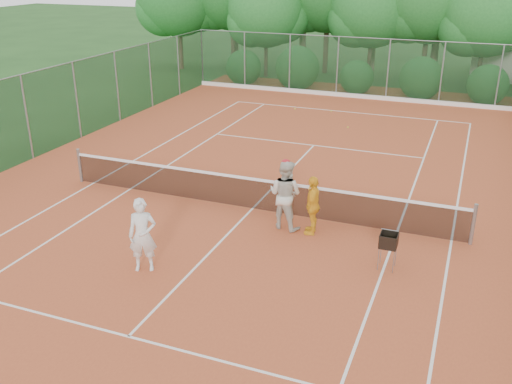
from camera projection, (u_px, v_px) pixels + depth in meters
ground at (252, 210)px, 16.41m from camera, size 120.00×120.00×0.00m
clay_court at (252, 209)px, 16.41m from camera, size 18.00×36.00×0.02m
tennis_net at (252, 193)px, 16.21m from camera, size 11.97×0.10×1.10m
player_white at (143, 235)px, 12.92m from camera, size 0.76×0.65×1.76m
player_center_grp at (285, 194)px, 14.95m from camera, size 1.05×0.89×1.93m
player_yellow at (313, 205)px, 14.70m from camera, size 0.51×0.97×1.58m
ball_hopper at (389, 241)px, 13.03m from camera, size 0.39×0.39×0.89m
stray_ball_a at (348, 127)px, 24.12m from camera, size 0.07×0.07×0.07m
stray_ball_b at (295, 109)px, 27.04m from camera, size 0.07×0.07×0.07m
stray_ball_c at (331, 111)px, 26.64m from camera, size 0.07×0.07×0.07m
court_markings at (252, 209)px, 16.40m from camera, size 11.03×23.83×0.01m
fence_back at (362, 68)px, 28.73m from camera, size 18.07×0.07×3.00m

